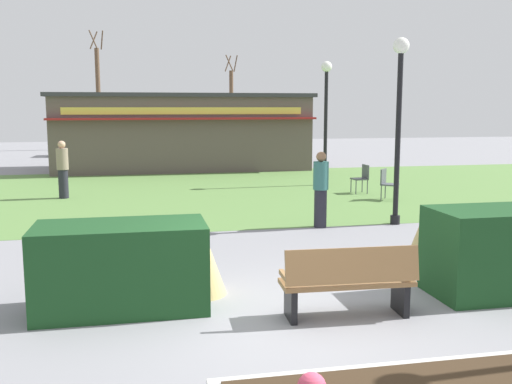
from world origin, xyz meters
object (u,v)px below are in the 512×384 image
person_strolling (321,189)px  tree_right_bg (231,106)px  lamppost_far (326,108)px  cafe_chair_east (387,182)px  cafe_chair_west (362,176)px  trash_bin (48,277)px  parked_car_west_slot (90,144)px  tree_left_bg (98,97)px  park_bench (348,281)px  lamppost_mid (399,108)px  food_kiosk (182,131)px  person_standing (63,169)px

person_strolling → tree_right_bg: bearing=-18.4°
lamppost_far → cafe_chair_east: (0.75, -3.40, -2.10)m
cafe_chair_west → tree_right_bg: size_ratio=0.14×
lamppost_far → trash_bin: bearing=-124.1°
parked_car_west_slot → cafe_chair_east: bearing=-61.3°
cafe_chair_east → lamppost_far: bearing=102.5°
lamppost_far → tree_right_bg: (0.27, 21.93, 0.12)m
parked_car_west_slot → tree_left_bg: bearing=87.1°
park_bench → tree_right_bg: tree_right_bg is taller
tree_right_bg → cafe_chair_west: bearing=-89.4°
cafe_chair_west → trash_bin: bearing=-131.7°
cafe_chair_west → cafe_chair_east: bearing=-80.9°
tree_left_bg → person_strolling: bearing=-76.3°
park_bench → cafe_chair_east: 9.85m
park_bench → lamppost_mid: (3.18, 5.46, 2.15)m
cafe_chair_west → parked_car_west_slot: bearing=120.1°
cafe_chair_east → trash_bin: bearing=-137.1°
trash_bin → lamppost_mid: bearing=31.8°
cafe_chair_east → tree_right_bg: bearing=91.1°
cafe_chair_west → cafe_chair_east: (0.22, -1.36, 0.00)m
lamppost_far → trash_bin: lamppost_far is taller
food_kiosk → lamppost_far: bearing=-56.2°
cafe_chair_west → person_standing: person_standing is taller
cafe_chair_east → tree_left_bg: 24.51m
lamppost_far → food_kiosk: 7.92m
park_bench → trash_bin: park_bench is taller
lamppost_mid → food_kiosk: size_ratio=0.39×
food_kiosk → tree_left_bg: size_ratio=1.48×
cafe_chair_east → tree_right_bg: tree_right_bg is taller
lamppost_far → person_standing: size_ratio=2.47×
tree_right_bg → tree_left_bg: bearing=-162.3°
food_kiosk → cafe_chair_east: 11.23m
food_kiosk → person_strolling: size_ratio=6.40×
trash_bin → tree_right_bg: bearing=76.8°
cafe_chair_east → parked_car_west_slot: size_ratio=0.21×
lamppost_far → cafe_chair_east: size_ratio=4.69×
food_kiosk → parked_car_west_slot: 8.88m
cafe_chair_east → parked_car_west_slot: parked_car_west_slot is taller
person_strolling → parked_car_west_slot: size_ratio=0.40×
person_strolling → tree_right_bg: tree_right_bg is taller
person_strolling → tree_left_bg: size_ratio=0.23×
lamppost_far → parked_car_west_slot: 16.79m
park_bench → person_strolling: (1.38, 5.46, 0.38)m
trash_bin → person_strolling: (5.16, 4.32, 0.43)m
lamppost_mid → person_strolling: bearing=179.9°
cafe_chair_east → person_standing: 9.44m
person_standing → park_bench: bearing=-179.7°
food_kiosk → tree_right_bg: bearing=73.2°
parked_car_west_slot → food_kiosk: bearing=-59.5°
food_kiosk → lamppost_mid: bearing=-73.8°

